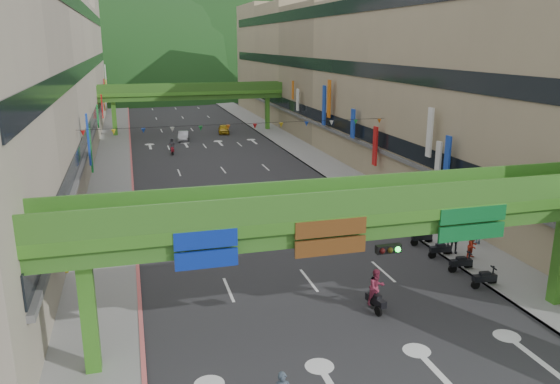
{
  "coord_description": "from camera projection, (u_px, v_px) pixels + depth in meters",
  "views": [
    {
      "loc": [
        -8.93,
        -14.36,
        12.74
      ],
      "look_at": [
        0.0,
        18.0,
        3.5
      ],
      "focal_mm": 35.0,
      "sensor_mm": 36.0,
      "label": 1
    }
  ],
  "objects": [
    {
      "name": "road_slab",
      "position": [
        209.0,
        152.0,
        65.49
      ],
      "size": [
        18.0,
        140.0,
        0.02
      ],
      "primitive_type": "cube",
      "color": "#28282B",
      "rests_on": "ground"
    },
    {
      "name": "sidewalk_left",
      "position": [
        114.0,
        156.0,
        62.65
      ],
      "size": [
        4.0,
        140.0,
        0.15
      ],
      "primitive_type": "cube",
      "color": "gray",
      "rests_on": "ground"
    },
    {
      "name": "sidewalk_right",
      "position": [
        297.0,
        147.0,
        68.29
      ],
      "size": [
        4.0,
        140.0,
        0.15
      ],
      "primitive_type": "cube",
      "color": "gray",
      "rests_on": "ground"
    },
    {
      "name": "curb_left",
      "position": [
        131.0,
        155.0,
        63.13
      ],
      "size": [
        0.2,
        140.0,
        0.18
      ],
      "primitive_type": "cube",
      "color": "#CC5959",
      "rests_on": "ground"
    },
    {
      "name": "curb_right",
      "position": [
        282.0,
        148.0,
        67.8
      ],
      "size": [
        0.2,
        140.0,
        0.18
      ],
      "primitive_type": "cube",
      "color": "gray",
      "rests_on": "ground"
    },
    {
      "name": "building_row_left",
      "position": [
        29.0,
        74.0,
        58.12
      ],
      "size": [
        12.8,
        95.0,
        19.0
      ],
      "color": "#9E937F",
      "rests_on": "ground"
    },
    {
      "name": "building_row_right",
      "position": [
        358.0,
        69.0,
        67.84
      ],
      "size": [
        12.8,
        95.0,
        19.0
      ],
      "color": "gray",
      "rests_on": "ground"
    },
    {
      "name": "overpass_near",
      "position": [
        381.0,
        228.0,
        22.88
      ],
      "size": [
        28.0,
        12.27,
        7.1
      ],
      "color": "#4C9E2D",
      "rests_on": "ground"
    },
    {
      "name": "overpass_far",
      "position": [
        193.0,
        95.0,
        78.0
      ],
      "size": [
        28.0,
        2.2,
        7.1
      ],
      "color": "#4C9E2D",
      "rests_on": "ground"
    },
    {
      "name": "hill_left",
      "position": [
        106.0,
        86.0,
        163.87
      ],
      "size": [
        168.0,
        140.0,
        112.0
      ],
      "primitive_type": "ellipsoid",
      "color": "#1C4419",
      "rests_on": "ground"
    },
    {
      "name": "hill_right",
      "position": [
        226.0,
        79.0,
        192.72
      ],
      "size": [
        208.0,
        176.0,
        128.0
      ],
      "primitive_type": "ellipsoid",
      "color": "#1C4419",
      "rests_on": "ground"
    },
    {
      "name": "bunting_string",
      "position": [
        242.0,
        127.0,
        45.32
      ],
      "size": [
        26.0,
        0.36,
        0.47
      ],
      "color": "black",
      "rests_on": "ground"
    },
    {
      "name": "scooter_rider_mid",
      "position": [
        376.0,
        290.0,
        26.5
      ],
      "size": [
        1.01,
        1.59,
        2.17
      ],
      "color": "black",
      "rests_on": "ground"
    },
    {
      "name": "scooter_rider_left",
      "position": [
        244.0,
        225.0,
        36.25
      ],
      "size": [
        0.96,
        1.6,
        1.97
      ],
      "color": "gray",
      "rests_on": "ground"
    },
    {
      "name": "scooter_rider_far",
      "position": [
        172.0,
        146.0,
        63.92
      ],
      "size": [
        0.79,
        1.6,
        1.94
      ],
      "color": "maroon",
      "rests_on": "ground"
    },
    {
      "name": "parked_scooter_row",
      "position": [
        440.0,
        249.0,
        33.3
      ],
      "size": [
        1.6,
        9.36,
        1.08
      ],
      "color": "black",
      "rests_on": "ground"
    },
    {
      "name": "car_silver",
      "position": [
        184.0,
        136.0,
        72.94
      ],
      "size": [
        1.91,
        3.95,
        1.25
      ],
      "primitive_type": "imported",
      "rotation": [
        0.0,
        0.0,
        -0.16
      ],
      "color": "#A2A3A9",
      "rests_on": "ground"
    },
    {
      "name": "car_yellow",
      "position": [
        224.0,
        129.0,
        78.58
      ],
      "size": [
        1.91,
        3.82,
        1.25
      ],
      "primitive_type": "imported",
      "rotation": [
        0.0,
        0.0,
        -0.12
      ],
      "color": "gold",
      "rests_on": "ground"
    },
    {
      "name": "pedestrian_red",
      "position": [
        472.0,
        248.0,
        32.84
      ],
      "size": [
        0.89,
        0.79,
        1.5
      ],
      "primitive_type": "imported",
      "rotation": [
        0.0,
        0.0,
        0.37
      ],
      "color": "#A92515",
      "rests_on": "ground"
    },
    {
      "name": "pedestrian_dark",
      "position": [
        454.0,
        241.0,
        33.57
      ],
      "size": [
        1.16,
        0.85,
        1.83
      ],
      "primitive_type": "imported",
      "rotation": [
        0.0,
        0.0,
        -0.43
      ],
      "color": "#23252B",
      "rests_on": "ground"
    },
    {
      "name": "pedestrian_blue",
      "position": [
        478.0,
        233.0,
        35.13
      ],
      "size": [
        0.84,
        0.59,
        1.7
      ],
      "primitive_type": "imported",
      "rotation": [
        0.0,
        0.0,
        3.04
      ],
      "color": "#334756",
      "rests_on": "ground"
    }
  ]
}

